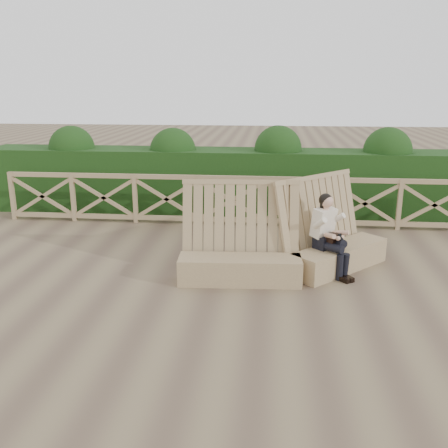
{
  "coord_description": "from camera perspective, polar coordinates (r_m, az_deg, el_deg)",
  "views": [
    {
      "loc": [
        0.89,
        -7.07,
        3.03
      ],
      "look_at": [
        0.15,
        0.4,
        0.9
      ],
      "focal_mm": 40.0,
      "sensor_mm": 36.0,
      "label": 1
    }
  ],
  "objects": [
    {
      "name": "guardrail",
      "position": [
        10.89,
        0.8,
        2.71
      ],
      "size": [
        10.1,
        0.09,
        1.1
      ],
      "color": "#8F7253",
      "rests_on": "ground"
    },
    {
      "name": "bench",
      "position": [
        8.2,
        7.5,
        -3.11
      ],
      "size": [
        3.46,
        2.06,
        1.55
      ],
      "rotation": [
        0.0,
        0.0,
        0.43
      ],
      "color": "#8C7150",
      "rests_on": "ground"
    },
    {
      "name": "woman",
      "position": [
        8.24,
        11.88,
        -0.9
      ],
      "size": [
        0.73,
        0.79,
        1.32
      ],
      "rotation": [
        0.0,
        0.0,
        0.77
      ],
      "color": "black",
      "rests_on": "ground"
    },
    {
      "name": "ground",
      "position": [
        7.74,
        -1.43,
        -7.2
      ],
      "size": [
        60.0,
        60.0,
        0.0
      ],
      "primitive_type": "plane",
      "color": "brown",
      "rests_on": "ground"
    },
    {
      "name": "hedge",
      "position": [
        12.02,
        1.29,
        4.92
      ],
      "size": [
        12.0,
        1.2,
        1.5
      ],
      "primitive_type": "cube",
      "color": "black",
      "rests_on": "ground"
    }
  ]
}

